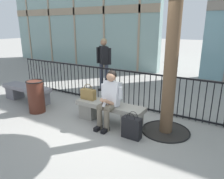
# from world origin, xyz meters

# --- Properties ---
(ground_plane) EXTENTS (60.00, 60.00, 0.00)m
(ground_plane) POSITION_xyz_m (0.00, 0.00, 0.00)
(ground_plane) COLOR gray
(stone_bench) EXTENTS (1.60, 0.44, 0.45)m
(stone_bench) POSITION_xyz_m (0.00, 0.00, 0.27)
(stone_bench) COLOR gray
(stone_bench) RESTS_ON ground
(seated_person_with_phone) EXTENTS (0.52, 0.66, 1.21)m
(seated_person_with_phone) POSITION_xyz_m (0.08, -0.13, 0.65)
(seated_person_with_phone) COLOR #6B6051
(seated_person_with_phone) RESTS_ON ground
(handbag_on_bench) EXTENTS (0.36, 0.14, 0.37)m
(handbag_on_bench) POSITION_xyz_m (-0.58, -0.01, 0.58)
(handbag_on_bench) COLOR olive
(handbag_on_bench) RESTS_ON stone_bench
(shopping_bag) EXTENTS (0.37, 0.17, 0.53)m
(shopping_bag) POSITION_xyz_m (0.73, -0.36, 0.22)
(shopping_bag) COLOR black
(shopping_bag) RESTS_ON ground
(bystander_at_railing) EXTENTS (0.55, 0.42, 1.71)m
(bystander_at_railing) POSITION_xyz_m (-1.48, 2.00, 1.00)
(bystander_at_railing) COLOR #383D4C
(bystander_at_railing) RESTS_ON ground
(plaza_railing) EXTENTS (8.18, 0.04, 0.99)m
(plaza_railing) POSITION_xyz_m (0.00, 1.07, 0.50)
(plaza_railing) COLOR black
(plaza_railing) RESTS_ON ground
(stone_bench_far) EXTENTS (1.60, 0.44, 0.45)m
(stone_bench_far) POSITION_xyz_m (-2.77, -0.06, 0.27)
(stone_bench_far) COLOR slate
(stone_bench_far) RESTS_ON ground
(trash_can) EXTENTS (0.43, 0.43, 0.82)m
(trash_can) POSITION_xyz_m (-1.89, -0.44, 0.42)
(trash_can) COLOR #4C2319
(trash_can) RESTS_ON ground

